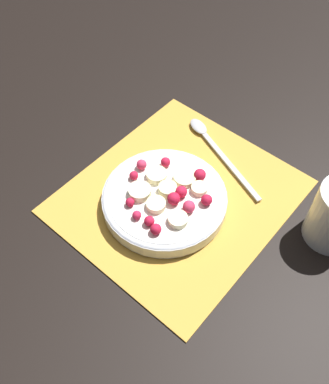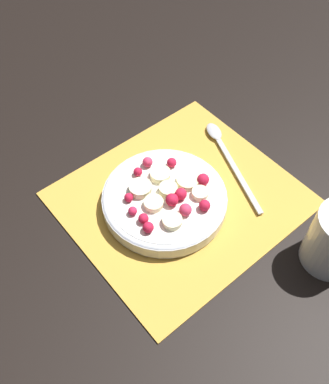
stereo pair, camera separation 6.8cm
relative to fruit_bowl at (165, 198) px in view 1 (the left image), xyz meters
name	(u,v)px [view 1 (the left image)]	position (x,y,z in m)	size (l,w,h in m)	color
ground_plane	(179,197)	(-0.03, 0.01, -0.02)	(3.00, 3.00, 0.00)	black
placemat	(179,196)	(-0.03, 0.01, -0.02)	(0.36, 0.33, 0.01)	gold
fruit_bowl	(165,198)	(0.00, 0.00, 0.00)	(0.20, 0.20, 0.05)	silver
spoon	(211,142)	(-0.16, -0.02, -0.01)	(0.09, 0.21, 0.01)	#B2B2B7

